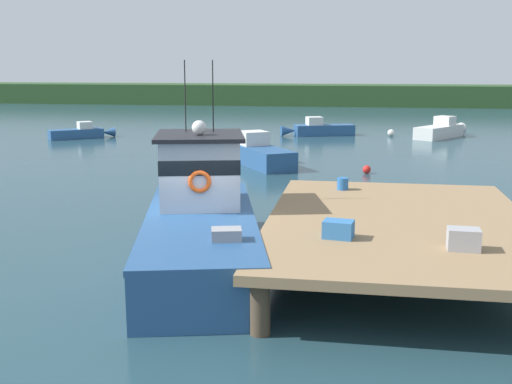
% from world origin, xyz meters
% --- Properties ---
extents(ground_plane, '(200.00, 200.00, 0.00)m').
position_xyz_m(ground_plane, '(0.00, 0.00, 0.00)').
color(ground_plane, '#23424C').
extents(dock, '(6.00, 9.00, 1.20)m').
position_xyz_m(dock, '(4.80, 0.00, 1.07)').
color(dock, '#4C3D2D').
rests_on(dock, ground).
extents(main_fishing_boat, '(4.36, 9.95, 4.80)m').
position_xyz_m(main_fishing_boat, '(0.07, 0.09, 1.01)').
color(main_fishing_boat, '#285184').
rests_on(main_fishing_boat, ground).
extents(crate_single_by_cleat, '(0.66, 0.53, 0.36)m').
position_xyz_m(crate_single_by_cleat, '(3.46, -1.86, 1.38)').
color(crate_single_by_cleat, '#3370B2').
rests_on(crate_single_by_cleat, dock).
extents(crate_stack_mid_dock, '(0.62, 0.46, 0.42)m').
position_xyz_m(crate_stack_mid_dock, '(5.85, -2.32, 1.41)').
color(crate_stack_mid_dock, '#9E9EA3').
rests_on(crate_stack_mid_dock, dock).
extents(bait_bucket, '(0.32, 0.32, 0.34)m').
position_xyz_m(bait_bucket, '(3.42, 3.25, 1.37)').
color(bait_bucket, '#2866B2').
rests_on(bait_bucket, dock).
extents(moored_boat_near_channel, '(3.85, 3.28, 1.08)m').
position_xyz_m(moored_boat_near_channel, '(-14.03, 23.81, 0.37)').
color(moored_boat_near_channel, '#285184').
rests_on(moored_boat_near_channel, ground).
extents(moored_boat_off_the_point, '(4.30, 5.78, 1.55)m').
position_xyz_m(moored_boat_off_the_point, '(-0.97, 14.98, 0.53)').
color(moored_boat_off_the_point, '#285184').
rests_on(moored_boat_off_the_point, ground).
extents(moored_boat_outer_mooring, '(5.03, 2.55, 1.27)m').
position_xyz_m(moored_boat_outer_mooring, '(1.20, 27.98, 0.44)').
color(moored_boat_outer_mooring, '#285184').
rests_on(moored_boat_outer_mooring, ground).
extents(moored_boat_mid_harbor, '(3.93, 5.09, 1.38)m').
position_xyz_m(moored_boat_mid_harbor, '(9.26, 28.19, 0.47)').
color(moored_boat_mid_harbor, silver).
rests_on(moored_boat_mid_harbor, ground).
extents(mooring_buoy_inshore, '(0.37, 0.37, 0.37)m').
position_xyz_m(mooring_buoy_inshore, '(4.23, 13.13, 0.18)').
color(mooring_buoy_inshore, red).
rests_on(mooring_buoy_inshore, ground).
extents(mooring_buoy_spare_mooring, '(0.43, 0.43, 0.43)m').
position_xyz_m(mooring_buoy_spare_mooring, '(1.95, 7.94, 0.22)').
color(mooring_buoy_spare_mooring, silver).
rests_on(mooring_buoy_spare_mooring, ground).
extents(mooring_buoy_outer, '(0.46, 0.46, 0.46)m').
position_xyz_m(mooring_buoy_outer, '(6.00, 28.39, 0.23)').
color(mooring_buoy_outer, silver).
rests_on(mooring_buoy_outer, ground).
extents(far_shoreline, '(120.00, 8.00, 2.40)m').
position_xyz_m(far_shoreline, '(0.00, 62.00, 1.20)').
color(far_shoreline, '#284723').
rests_on(far_shoreline, ground).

